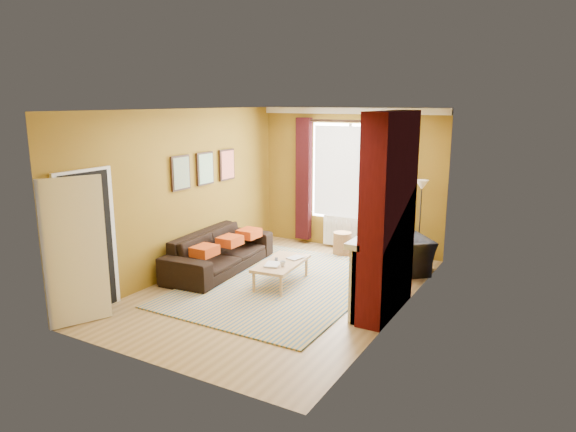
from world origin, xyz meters
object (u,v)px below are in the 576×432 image
at_px(coffee_table, 281,264).
at_px(floor_lamp, 421,199).
at_px(wicker_stool, 342,243).
at_px(sofa, 220,251).
at_px(armchair, 399,256).

distance_m(coffee_table, floor_lamp, 2.80).
xyz_separation_m(coffee_table, wicker_stool, (0.18, 2.03, -0.12)).
bearing_deg(sofa, armchair, -68.92).
relative_size(armchair, wicker_stool, 2.24).
height_order(sofa, floor_lamp, floor_lamp).
distance_m(sofa, coffee_table, 1.32).
bearing_deg(coffee_table, wicker_stool, 79.00).
bearing_deg(sofa, wicker_stool, -42.42).
bearing_deg(armchair, coffee_table, 2.26).
bearing_deg(floor_lamp, armchair, -104.34).
relative_size(armchair, coffee_table, 0.82).
xyz_separation_m(coffee_table, floor_lamp, (1.66, 2.08, 0.89)).
bearing_deg(coffee_table, sofa, 169.67).
distance_m(sofa, floor_lamp, 3.68).
relative_size(coffee_table, floor_lamp, 0.77).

